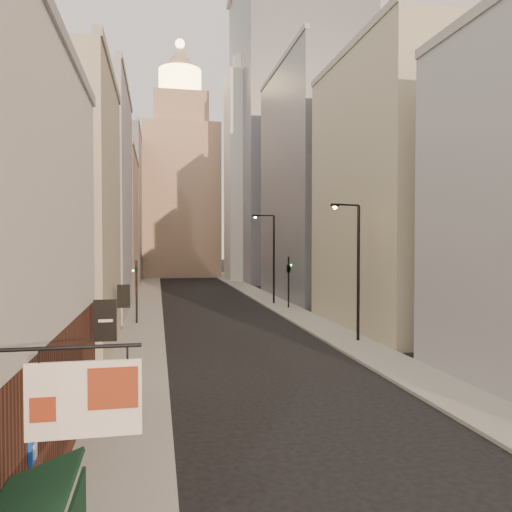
{
  "coord_description": "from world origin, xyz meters",
  "views": [
    {
      "loc": [
        -5.47,
        -4.38,
        6.39
      ],
      "look_at": [
        -0.33,
        21.5,
        5.66
      ],
      "focal_mm": 35.0,
      "sensor_mm": 36.0,
      "label": 1
    }
  ],
  "objects_px": {
    "streetlamp_mid": "(356,264)",
    "clock_tower": "(180,183)",
    "streetlamp_far": "(272,254)",
    "traffic_light_left": "(136,280)",
    "white_tower": "(251,169)",
    "traffic_light_right": "(289,268)"
  },
  "relations": [
    {
      "from": "streetlamp_mid",
      "to": "clock_tower",
      "type": "bearing_deg",
      "value": 77.12
    },
    {
      "from": "streetlamp_mid",
      "to": "streetlamp_far",
      "type": "distance_m",
      "value": 19.81
    },
    {
      "from": "clock_tower",
      "to": "streetlamp_mid",
      "type": "xyz_separation_m",
      "value": [
        7.85,
        -66.76,
        -12.62
      ]
    },
    {
      "from": "clock_tower",
      "to": "streetlamp_mid",
      "type": "relative_size",
      "value": 5.12
    },
    {
      "from": "streetlamp_far",
      "to": "traffic_light_left",
      "type": "height_order",
      "value": "streetlamp_far"
    },
    {
      "from": "white_tower",
      "to": "streetlamp_far",
      "type": "bearing_deg",
      "value": -96.95
    },
    {
      "from": "white_tower",
      "to": "traffic_light_left",
      "type": "relative_size",
      "value": 8.3
    },
    {
      "from": "streetlamp_far",
      "to": "clock_tower",
      "type": "bearing_deg",
      "value": 89.34
    },
    {
      "from": "white_tower",
      "to": "streetlamp_far",
      "type": "height_order",
      "value": "white_tower"
    },
    {
      "from": "streetlamp_mid",
      "to": "streetlamp_far",
      "type": "xyz_separation_m",
      "value": [
        -0.86,
        19.79,
        0.21
      ]
    },
    {
      "from": "traffic_light_right",
      "to": "streetlamp_far",
      "type": "bearing_deg",
      "value": -53.74
    },
    {
      "from": "streetlamp_mid",
      "to": "traffic_light_left",
      "type": "distance_m",
      "value": 17.06
    },
    {
      "from": "streetlamp_mid",
      "to": "traffic_light_right",
      "type": "distance_m",
      "value": 16.31
    },
    {
      "from": "streetlamp_far",
      "to": "white_tower",
      "type": "bearing_deg",
      "value": 73.94
    },
    {
      "from": "streetlamp_mid",
      "to": "streetlamp_far",
      "type": "relative_size",
      "value": 0.96
    },
    {
      "from": "clock_tower",
      "to": "streetlamp_far",
      "type": "distance_m",
      "value": 49.08
    },
    {
      "from": "streetlamp_far",
      "to": "streetlamp_mid",
      "type": "bearing_deg",
      "value": -96.62
    },
    {
      "from": "streetlamp_far",
      "to": "traffic_light_right",
      "type": "xyz_separation_m",
      "value": [
        0.84,
        -3.52,
        -1.32
      ]
    },
    {
      "from": "white_tower",
      "to": "traffic_light_left",
      "type": "distance_m",
      "value": 48.64
    },
    {
      "from": "clock_tower",
      "to": "streetlamp_mid",
      "type": "distance_m",
      "value": 68.39
    },
    {
      "from": "clock_tower",
      "to": "streetlamp_mid",
      "type": "height_order",
      "value": "clock_tower"
    },
    {
      "from": "streetlamp_mid",
      "to": "streetlamp_far",
      "type": "height_order",
      "value": "streetlamp_far"
    }
  ]
}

